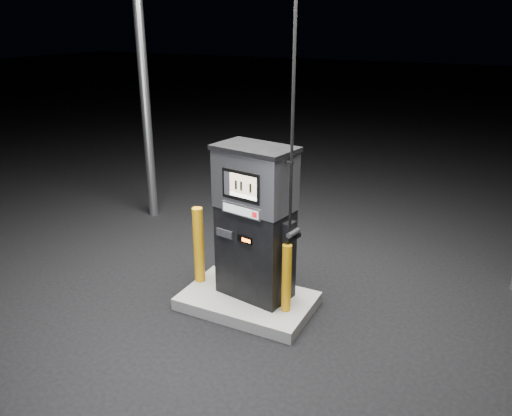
% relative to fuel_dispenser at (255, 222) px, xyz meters
% --- Properties ---
extents(ground, '(80.00, 80.00, 0.00)m').
position_rel_fuel_dispenser_xyz_m(ground, '(-0.06, -0.10, -1.12)').
color(ground, black).
rests_on(ground, ground).
extents(pump_island, '(1.60, 1.00, 0.15)m').
position_rel_fuel_dispenser_xyz_m(pump_island, '(-0.06, -0.10, -1.04)').
color(pump_island, slate).
rests_on(pump_island, ground).
extents(fuel_dispenser, '(1.08, 0.71, 3.91)m').
position_rel_fuel_dispenser_xyz_m(fuel_dispenser, '(0.00, 0.00, 0.00)').
color(fuel_dispenser, black).
rests_on(fuel_dispenser, pump_island).
extents(bollard_left, '(0.17, 0.17, 1.01)m').
position_rel_fuel_dispenser_xyz_m(bollard_left, '(-0.80, -0.03, -0.46)').
color(bollard_left, orange).
rests_on(bollard_left, pump_island).
extents(bollard_right, '(0.12, 0.12, 0.84)m').
position_rel_fuel_dispenser_xyz_m(bollard_right, '(0.49, -0.17, -0.55)').
color(bollard_right, orange).
rests_on(bollard_right, pump_island).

